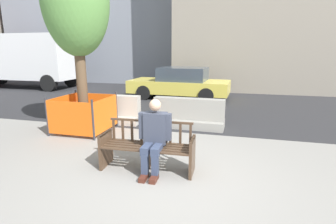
% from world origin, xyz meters
% --- Properties ---
extents(ground_plane, '(200.00, 200.00, 0.00)m').
position_xyz_m(ground_plane, '(0.00, 0.00, 0.00)').
color(ground_plane, gray).
extents(street_asphalt, '(120.00, 12.00, 0.01)m').
position_xyz_m(street_asphalt, '(0.00, 8.70, 0.00)').
color(street_asphalt, '#28282B').
rests_on(street_asphalt, ground).
extents(street_bench, '(1.71, 0.58, 0.88)m').
position_xyz_m(street_bench, '(-0.42, 0.36, 0.40)').
color(street_bench, '#473323').
rests_on(street_bench, ground).
extents(seated_person, '(0.58, 0.73, 1.31)m').
position_xyz_m(seated_person, '(-0.27, 0.31, 0.69)').
color(seated_person, '#383D4C').
rests_on(seated_person, ground).
extents(jersey_barrier_centre, '(2.02, 0.73, 0.84)m').
position_xyz_m(jersey_barrier_centre, '(-0.17, 3.25, 0.34)').
color(jersey_barrier_centre, gray).
rests_on(jersey_barrier_centre, ground).
extents(jersey_barrier_left, '(2.02, 0.73, 0.84)m').
position_xyz_m(jersey_barrier_left, '(-2.66, 3.20, 0.34)').
color(jersey_barrier_left, '#ADA89E').
rests_on(jersey_barrier_left, ground).
extents(street_tree, '(1.65, 1.65, 4.76)m').
position_xyz_m(street_tree, '(-2.86, 2.20, 3.33)').
color(street_tree, brown).
rests_on(street_tree, ground).
extents(construction_fence, '(1.35, 1.35, 1.01)m').
position_xyz_m(construction_fence, '(-2.86, 2.20, 0.51)').
color(construction_fence, '#2D2D33').
rests_on(construction_fence, ground).
extents(car_taxi_near, '(4.59, 2.18, 1.41)m').
position_xyz_m(car_taxi_near, '(-1.39, 7.85, 0.69)').
color(car_taxi_near, '#DBC64C').
rests_on(car_taxi_near, ground).
extents(delivery_truck, '(6.81, 2.33, 3.05)m').
position_xyz_m(delivery_truck, '(-11.12, 9.10, 1.69)').
color(delivery_truck, '#B2281E').
rests_on(delivery_truck, ground).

